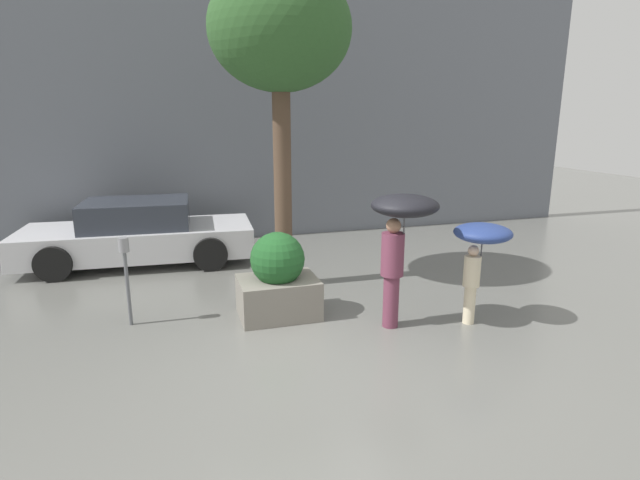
{
  "coord_description": "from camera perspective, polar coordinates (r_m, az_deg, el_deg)",
  "views": [
    {
      "loc": [
        -1.58,
        -5.42,
        2.89
      ],
      "look_at": [
        0.56,
        1.6,
        1.05
      ],
      "focal_mm": 28.0,
      "sensor_mm": 36.0,
      "label": 1
    }
  ],
  "objects": [
    {
      "name": "person_adult",
      "position": [
        6.74,
        9.23,
        1.66
      ],
      "size": [
        0.9,
        0.9,
        1.88
      ],
      "rotation": [
        0.0,
        0.0,
        -0.66
      ],
      "color": "brown",
      "rests_on": "ground"
    },
    {
      "name": "ground_plane",
      "position": [
        6.34,
        -0.64,
        -13.04
      ],
      "size": [
        40.0,
        40.0,
        0.0
      ],
      "primitive_type": "plane",
      "color": "slate"
    },
    {
      "name": "parking_meter",
      "position": [
        7.37,
        -21.35,
        -2.46
      ],
      "size": [
        0.14,
        0.14,
        1.27
      ],
      "color": "#595B60",
      "rests_on": "ground"
    },
    {
      "name": "planter_box",
      "position": [
        7.32,
        -4.83,
        -4.52
      ],
      "size": [
        1.14,
        0.86,
        1.27
      ],
      "color": "gray",
      "rests_on": "ground"
    },
    {
      "name": "building_facade",
      "position": [
        12.02,
        -9.68,
        14.41
      ],
      "size": [
        18.0,
        0.3,
        6.0
      ],
      "color": "slate",
      "rests_on": "ground"
    },
    {
      "name": "person_child",
      "position": [
        7.19,
        17.85,
        -0.37
      ],
      "size": [
        0.79,
        0.79,
        1.45
      ],
      "rotation": [
        0.0,
        0.0,
        -0.47
      ],
      "color": "beige",
      "rests_on": "ground"
    },
    {
      "name": "parked_car_near",
      "position": [
        10.59,
        -20.03,
        0.64
      ],
      "size": [
        4.51,
        2.17,
        1.26
      ],
      "rotation": [
        0.0,
        0.0,
        1.51
      ],
      "color": "silver",
      "rests_on": "ground"
    },
    {
      "name": "street_tree",
      "position": [
        8.38,
        -4.6,
        22.42
      ],
      "size": [
        2.24,
        2.24,
        5.14
      ],
      "color": "brown",
      "rests_on": "ground"
    }
  ]
}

